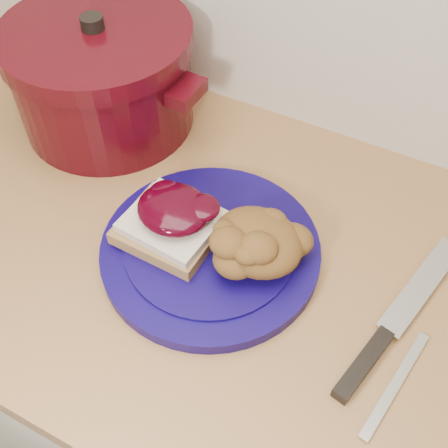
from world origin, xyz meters
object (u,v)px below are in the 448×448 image
at_px(chef_knife, 380,341).
at_px(butter_knife, 396,384).
at_px(plate, 210,251).
at_px(pepper_grinder, 102,65).
at_px(dutch_oven, 103,76).

xyz_separation_m(chef_knife, butter_knife, (0.03, -0.04, -0.01)).
bearing_deg(chef_knife, plate, 97.34).
bearing_deg(plate, pepper_grinder, 146.06).
bearing_deg(plate, dutch_oven, 148.74).
bearing_deg(plate, butter_knife, -13.11).
relative_size(plate, butter_knife, 1.87).
bearing_deg(dutch_oven, chef_knife, -20.28).
distance_m(plate, dutch_oven, 0.34).
bearing_deg(chef_knife, butter_knife, -129.22).
bearing_deg(butter_knife, dutch_oven, 76.76).
relative_size(dutch_oven, pepper_grinder, 2.53).
distance_m(plate, pepper_grinder, 0.38).
height_order(dutch_oven, pepper_grinder, dutch_oven).
xyz_separation_m(plate, dutch_oven, (-0.28, 0.17, 0.07)).
height_order(plate, butter_knife, plate).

